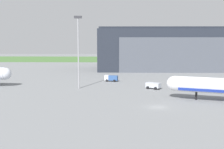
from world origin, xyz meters
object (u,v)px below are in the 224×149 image
(maintenance_hangar, at_px, (183,49))
(stair_truck, at_px, (111,78))
(pushback_tractor, at_px, (153,85))
(apron_light_mast, at_px, (78,47))

(maintenance_hangar, relative_size, stair_truck, 16.49)
(maintenance_hangar, relative_size, pushback_tractor, 16.80)
(maintenance_hangar, height_order, stair_truck, maintenance_hangar)
(pushback_tractor, xyz_separation_m, apron_light_mast, (-23.46, 0.48, 11.86))
(stair_truck, bearing_deg, maintenance_hangar, 51.28)
(apron_light_mast, bearing_deg, stair_truck, 57.60)
(maintenance_hangar, bearing_deg, apron_light_mast, -127.14)
(stair_truck, distance_m, pushback_tractor, 21.00)
(stair_truck, distance_m, apron_light_mast, 21.79)
(pushback_tractor, distance_m, apron_light_mast, 26.30)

